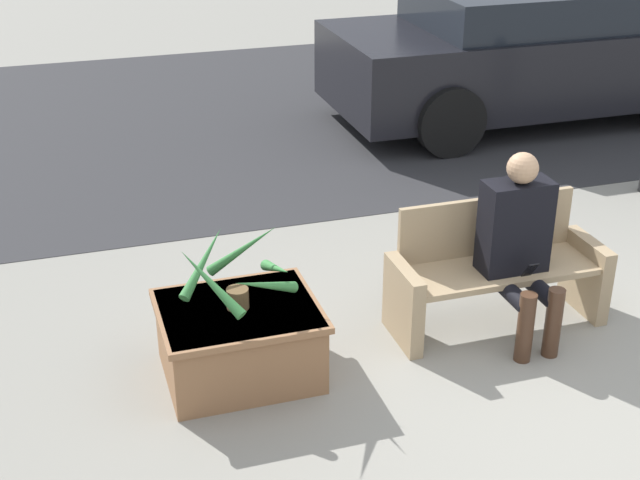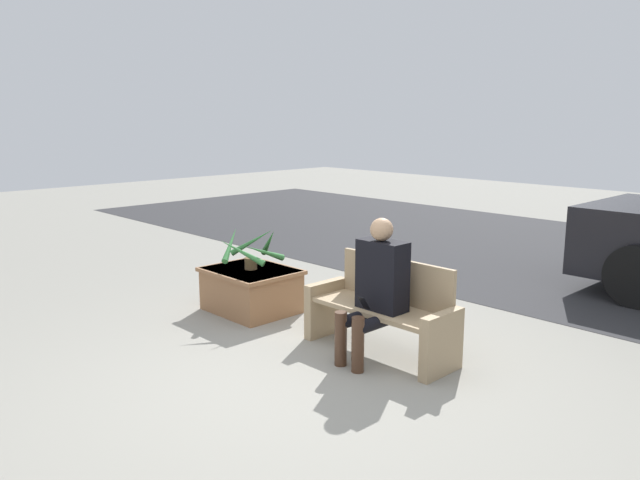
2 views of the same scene
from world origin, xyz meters
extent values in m
plane|color=gray|center=(0.00, 0.00, 0.00)|extent=(30.00, 30.00, 0.00)
cube|color=#2D2D30|center=(0.00, 5.89, 0.00)|extent=(20.00, 6.00, 0.01)
cube|color=tan|center=(-0.68, 1.00, 0.26)|extent=(0.09, 0.49, 0.52)
cube|color=tan|center=(0.65, 1.00, 0.26)|extent=(0.09, 0.49, 0.52)
cube|color=tan|center=(-0.02, 1.00, 0.40)|extent=(1.23, 0.45, 0.04)
cube|color=tan|center=(-0.02, 1.22, 0.62)|extent=(1.23, 0.04, 0.40)
cube|color=black|center=(0.04, 0.96, 0.72)|extent=(0.43, 0.22, 0.60)
sphere|color=tan|center=(0.04, 0.94, 1.12)|extent=(0.20, 0.20, 0.20)
cylinder|color=black|center=(-0.05, 0.76, 0.37)|extent=(0.11, 0.40, 0.11)
cylinder|color=black|center=(0.14, 0.76, 0.37)|extent=(0.11, 0.40, 0.11)
cylinder|color=#472D1E|center=(-0.05, 0.56, 0.23)|extent=(0.10, 0.10, 0.46)
cylinder|color=#472D1E|center=(0.14, 0.56, 0.23)|extent=(0.10, 0.10, 0.46)
cube|color=black|center=(0.04, 0.73, 0.53)|extent=(0.07, 0.09, 0.12)
cube|color=#936642|center=(-1.75, 0.93, 0.23)|extent=(0.89, 0.72, 0.46)
cube|color=#936642|center=(-1.75, 0.93, 0.44)|extent=(0.94, 0.77, 0.04)
cylinder|color=brown|center=(-1.75, 0.93, 0.52)|extent=(0.13, 0.13, 0.12)
cone|color=#387F3D|center=(-1.52, 0.94, 0.68)|extent=(0.08, 0.50, 0.25)
cone|color=#387F3D|center=(-1.67, 1.12, 0.74)|extent=(0.44, 0.24, 0.37)
cone|color=#387F3D|center=(-1.92, 1.08, 0.71)|extent=(0.37, 0.40, 0.31)
cone|color=#387F3D|center=(-1.92, 0.80, 0.72)|extent=(0.34, 0.41, 0.33)
cone|color=#387F3D|center=(-1.63, 0.74, 0.69)|extent=(0.45, 0.31, 0.28)
cube|color=black|center=(2.41, 4.92, 0.63)|extent=(4.37, 1.80, 0.80)
cube|color=black|center=(2.30, 4.92, 1.23)|extent=(2.27, 1.66, 0.40)
cylinder|color=black|center=(3.77, 5.82, 0.35)|extent=(0.70, 0.18, 0.70)
cylinder|color=black|center=(1.06, 4.02, 0.35)|extent=(0.70, 0.18, 0.70)
cylinder|color=black|center=(1.06, 5.82, 0.35)|extent=(0.70, 0.18, 0.70)
camera|label=1|loc=(-2.65, -3.51, 3.08)|focal=50.00mm
camera|label=2|loc=(3.38, -2.98, 2.05)|focal=35.00mm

